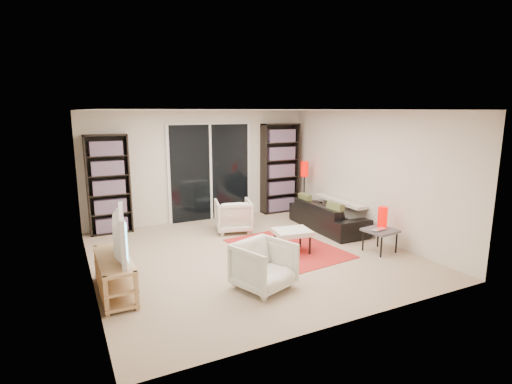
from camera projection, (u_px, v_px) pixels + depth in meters
floor at (251, 254)px, 6.77m from camera, size 5.00×5.00×0.00m
wall_back at (201, 166)px, 8.73m from camera, size 5.00×0.02×2.40m
wall_front at (350, 222)px, 4.34m from camera, size 5.00×0.02×2.40m
wall_left at (86, 200)px, 5.44m from camera, size 0.02×5.00×2.40m
wall_right at (368, 174)px, 7.63m from camera, size 0.02×5.00×2.40m
ceiling at (250, 110)px, 6.29m from camera, size 5.00×5.00×0.02m
sliding_door at (210, 173)px, 8.81m from camera, size 1.92×0.08×2.16m
bookshelf_left at (109, 185)px, 7.77m from camera, size 0.80×0.30×1.95m
bookshelf_right at (280, 168)px, 9.44m from camera, size 0.90×0.30×2.10m
tv_stand at (115, 275)px, 5.27m from camera, size 0.41×1.27×0.50m
tv at (113, 235)px, 5.17m from camera, size 0.28×1.10×0.63m
rug at (287, 248)px, 7.05m from camera, size 1.70×2.18×0.01m
sofa at (328, 216)px, 8.18m from camera, size 0.80×1.92×0.55m
armchair_back at (233, 216)px, 8.01m from camera, size 0.85×0.86×0.65m
armchair_front at (264, 266)px, 5.42m from camera, size 0.89×0.91×0.65m
ottoman at (292, 233)px, 6.80m from camera, size 0.67×0.58×0.40m
side_table at (380, 232)px, 6.82m from camera, size 0.54×0.54×0.40m
laptop at (381, 230)px, 6.73m from camera, size 0.33×0.24×0.02m
table_lamp at (383, 217)px, 6.92m from camera, size 0.16×0.16×0.36m
floor_lamp at (304, 175)px, 9.11m from camera, size 0.19×0.19×1.26m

